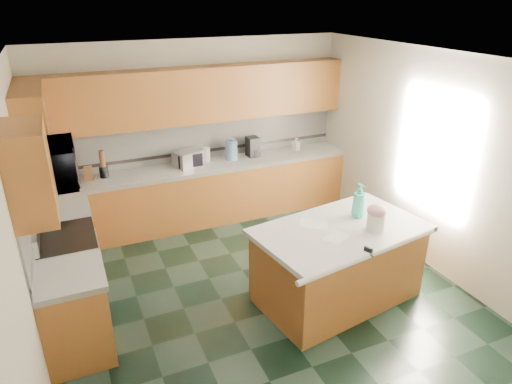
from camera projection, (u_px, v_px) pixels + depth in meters
floor at (256, 290)px, 5.50m from camera, size 4.60×4.60×0.00m
ceiling at (256, 59)px, 4.41m from camera, size 4.60×4.60×0.00m
wall_back at (195, 132)px, 6.90m from camera, size 4.60×0.04×2.70m
wall_front at (396, 313)px, 3.01m from camera, size 4.60×0.04×2.70m
wall_left at (20, 227)px, 4.11m from camera, size 0.04×4.60×2.70m
wall_right at (423, 158)px, 5.80m from camera, size 0.04×4.60×2.70m
back_base_cab at (204, 195)px, 7.00m from camera, size 4.60×0.60×0.86m
back_countertop at (203, 167)px, 6.82m from camera, size 4.60×0.64×0.06m
back_upper_cab at (197, 95)px, 6.51m from camera, size 4.60×0.33×0.78m
back_backsplash at (196, 139)px, 6.92m from camera, size 4.60×0.02×0.63m
back_accent_band at (197, 152)px, 6.99m from camera, size 4.60×0.01×0.05m
left_base_cab_rear at (68, 242)px, 5.68m from camera, size 0.60×0.82×0.86m
left_counter_rear at (61, 209)px, 5.49m from camera, size 0.64×0.82×0.06m
left_base_cab_front at (76, 316)px, 4.39m from camera, size 0.60×0.72×0.86m
left_counter_front at (68, 276)px, 4.21m from camera, size 0.64×0.72×0.06m
left_backsplash at (28, 213)px, 4.63m from camera, size 0.02×2.30×0.63m
left_accent_band at (33, 230)px, 4.71m from camera, size 0.01×2.30×0.05m
left_upper_cab_rear at (32, 123)px, 5.13m from camera, size 0.33×1.09×0.78m
left_upper_cab_front at (29, 172)px, 3.73m from camera, size 0.33×0.72×0.78m
range_body at (71, 275)px, 5.01m from camera, size 0.60×0.76×0.88m
range_oven_door at (99, 272)px, 5.13m from camera, size 0.02×0.68×0.55m
range_cooktop at (64, 238)px, 4.82m from camera, size 0.62×0.78×0.04m
range_handle at (97, 242)px, 4.99m from camera, size 0.02×0.66×0.02m
range_backguard at (35, 233)px, 4.68m from camera, size 0.06×0.76×0.18m
microwave at (50, 165)px, 4.49m from camera, size 0.50×0.73×0.41m
island_base at (338, 266)px, 5.20m from camera, size 1.89×1.27×0.86m
island_top at (341, 230)px, 5.01m from camera, size 2.01×1.38×0.06m
island_bullnose at (371, 255)px, 4.55m from camera, size 1.85×0.35×0.06m
treat_jar at (376, 222)px, 4.92m from camera, size 0.24×0.24×0.20m
treat_jar_lid at (377, 211)px, 4.87m from camera, size 0.21×0.21×0.13m
treat_jar_knob at (377, 207)px, 4.85m from camera, size 0.07×0.02×0.02m
treat_jar_knob_end_l at (375, 207)px, 4.84m from camera, size 0.04×0.04×0.04m
treat_jar_knob_end_r at (380, 206)px, 4.86m from camera, size 0.04×0.04×0.04m
soap_bottle_island at (359, 200)px, 5.18m from camera, size 0.15×0.16×0.40m
paper_sheet_a at (336, 237)px, 4.80m from camera, size 0.33×0.30×0.00m
paper_sheet_b at (314, 223)px, 5.09m from camera, size 0.39×0.37×0.00m
clamp_body at (368, 251)px, 4.54m from camera, size 0.06×0.09×0.08m
clamp_handle at (371, 255)px, 4.50m from camera, size 0.01×0.06×0.01m
knife_block at (89, 173)px, 6.22m from camera, size 0.12×0.16×0.22m
utensil_crock at (104, 172)px, 6.33m from camera, size 0.13×0.13×0.16m
utensil_bundle at (102, 159)px, 6.25m from camera, size 0.07×0.07×0.23m
toaster_oven at (188, 158)px, 6.73m from camera, size 0.48×0.41×0.23m
toaster_oven_door at (191, 161)px, 6.62m from camera, size 0.36×0.01×0.19m
paper_towel at (207, 155)px, 6.88m from camera, size 0.10×0.10×0.23m
paper_towel_base at (207, 162)px, 6.92m from camera, size 0.16×0.16×0.01m
water_jug at (231, 150)px, 6.97m from camera, size 0.18×0.18×0.30m
water_jug_neck at (231, 140)px, 6.90m from camera, size 0.08×0.08×0.04m
coffee_maker at (253, 147)px, 7.12m from camera, size 0.19×0.21×0.31m
coffee_carafe at (254, 153)px, 7.12m from camera, size 0.13×0.13×0.13m
soap_bottle_back at (296, 144)px, 7.39m from camera, size 0.12×0.12×0.21m
soap_back_cap at (296, 137)px, 7.34m from camera, size 0.02×0.02×0.03m
window_light_proxy at (435, 152)px, 5.56m from camera, size 0.02×1.40×1.10m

